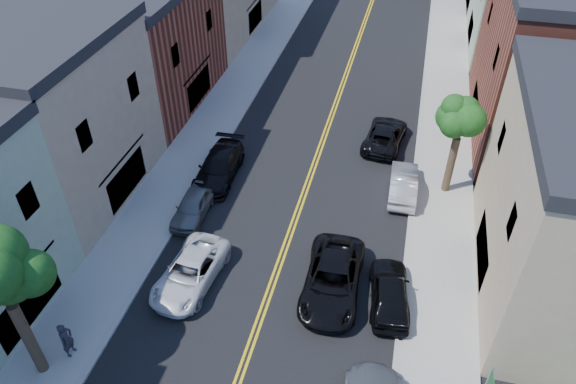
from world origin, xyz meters
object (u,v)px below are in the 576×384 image
Objects in this scene: white_pickup at (190,272)px; black_car_left at (219,167)px; dark_car_right_far at (385,135)px; grey_car_left at (193,206)px; pedestrian_left at (67,340)px; black_suv_lane at (332,279)px; black_car_right at (390,292)px; silver_car_right at (403,184)px.

white_pickup is 8.36m from black_car_left.
dark_car_right_far is at bearing 30.88° from black_car_left.
grey_car_left is 2.17× the size of pedestrian_left.
black_car_left is 1.06× the size of dark_car_right_far.
pedestrian_left is at bearing -99.87° from black_car_left.
black_car_left reaches higher than white_pickup.
grey_car_left is 0.69× the size of black_suv_lane.
black_car_right is at bearing -62.10° from pedestrian_left.
black_car_right is (9.30, 0.99, 0.05)m from white_pickup.
silver_car_right is (11.00, 4.67, 0.05)m from grey_car_left.
black_car_right is at bearing 103.04° from dark_car_right_far.
black_car_right is at bearing -19.14° from grey_car_left.
black_car_right is 8.25m from silver_car_right.
black_car_right is at bearing -35.68° from black_car_left.
pedestrian_left is at bearing 66.28° from dark_car_right_far.
pedestrian_left reaches higher than black_car_left.
black_suv_lane reaches higher than black_car_left.
black_suv_lane is (-2.66, -8.17, 0.07)m from silver_car_right.
black_car_left is 10.85m from silver_car_right.
grey_car_left is 0.89× the size of black_car_right.
black_car_right is 0.77× the size of black_suv_lane.
black_car_right reaches higher than dark_car_right_far.
black_car_left is 10.83m from black_suv_lane.
silver_car_right is at bearing 50.22° from white_pickup.
pedestrian_left reaches higher than white_pickup.
black_car_left is at bearing 39.12° from dark_car_right_far.
grey_car_left is 11.57m from black_car_right.
white_pickup is at bearing -31.32° from pedestrian_left.
white_pickup is at bearing 43.09° from silver_car_right.
grey_car_left is at bearing 155.43° from black_suv_lane.
black_car_left is at bearing 136.88° from black_suv_lane.
black_suv_lane is at bearing -43.19° from black_car_left.
silver_car_right is 19.06m from pedestrian_left.
pedestrian_left is (-12.66, -5.99, 0.31)m from black_car_right.
pedestrian_left is (-3.36, -5.00, 0.36)m from white_pickup.
silver_car_right is 0.88× the size of dark_car_right_far.
grey_car_left is 0.90× the size of silver_car_right.
pedestrian_left is (-9.99, -6.07, 0.26)m from black_suv_lane.
white_pickup reaches higher than dark_car_right_far.
white_pickup is 1.14× the size of black_car_right.
pedestrian_left reaches higher than black_suv_lane.
dark_car_right_far is 2.75× the size of pedestrian_left.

